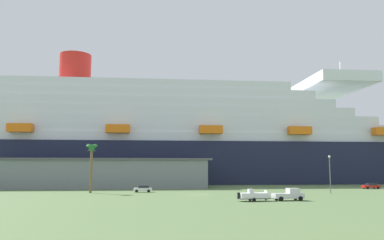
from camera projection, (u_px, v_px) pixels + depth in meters
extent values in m
plane|color=#567042|center=(189.00, 188.00, 115.97)|extent=(600.00, 600.00, 0.00)
cube|color=#191E38|center=(163.00, 163.00, 149.72)|extent=(228.33, 35.33, 15.25)
cube|color=white|center=(163.00, 139.00, 150.85)|extent=(200.94, 32.41, 3.18)
cube|color=white|center=(152.00, 131.00, 150.79)|extent=(187.78, 31.60, 3.18)
cube|color=white|center=(140.00, 123.00, 150.72)|extent=(177.22, 31.29, 3.18)
cube|color=white|center=(128.00, 114.00, 150.66)|extent=(168.32, 30.86, 3.18)
cube|color=white|center=(116.00, 106.00, 150.60)|extent=(163.26, 30.41, 3.18)
cube|color=white|center=(105.00, 98.00, 150.54)|extent=(157.36, 29.56, 3.18)
cube|color=white|center=(93.00, 89.00, 150.48)|extent=(147.96, 28.79, 3.18)
cube|color=white|center=(331.00, 85.00, 160.36)|extent=(23.18, 36.47, 4.00)
cylinder|color=red|center=(75.00, 70.00, 150.72)|extent=(11.98, 11.98, 11.81)
cylinder|color=silver|center=(341.00, 76.00, 161.29)|extent=(0.80, 0.80, 12.00)
cube|color=orange|center=(20.00, 128.00, 129.48)|extent=(8.03, 3.28, 2.80)
cube|color=orange|center=(118.00, 129.00, 132.63)|extent=(8.03, 3.28, 2.80)
cube|color=orange|center=(211.00, 130.00, 135.78)|extent=(8.03, 3.28, 2.80)
cube|color=orange|center=(300.00, 131.00, 138.92)|extent=(8.03, 3.28, 2.80)
cube|color=orange|center=(384.00, 131.00, 142.07)|extent=(8.03, 3.28, 2.80)
cube|color=slate|center=(98.00, 174.00, 118.48)|extent=(64.50, 22.46, 8.04)
cube|color=#4C4C51|center=(98.00, 160.00, 119.01)|extent=(67.08, 23.36, 0.60)
cube|color=silver|center=(288.00, 196.00, 70.85)|extent=(5.79, 2.62, 0.90)
cube|color=silver|center=(293.00, 191.00, 71.16)|extent=(2.21, 2.06, 0.90)
cube|color=#26333F|center=(296.00, 191.00, 71.29)|extent=(0.29, 1.68, 0.63)
cylinder|color=black|center=(295.00, 198.00, 72.16)|extent=(0.83, 0.37, 0.80)
cylinder|color=black|center=(301.00, 199.00, 70.22)|extent=(0.83, 0.37, 0.80)
cylinder|color=black|center=(276.00, 198.00, 71.41)|extent=(0.83, 0.37, 0.80)
cylinder|color=black|center=(281.00, 199.00, 69.47)|extent=(0.83, 0.37, 0.80)
cube|color=#595960|center=(253.00, 198.00, 69.48)|extent=(5.76, 2.51, 0.16)
cube|color=#595960|center=(271.00, 198.00, 70.14)|extent=(1.83, 0.33, 0.10)
cylinder|color=black|center=(250.00, 199.00, 70.43)|extent=(0.66, 0.29, 0.64)
cylinder|color=black|center=(254.00, 200.00, 68.39)|extent=(0.66, 0.29, 0.64)
cube|color=white|center=(253.00, 195.00, 69.54)|extent=(5.28, 2.66, 0.90)
cone|color=white|center=(269.00, 195.00, 70.13)|extent=(1.41, 2.01, 1.88)
cube|color=silver|center=(250.00, 191.00, 69.54)|extent=(0.91, 1.08, 0.70)
cube|color=black|center=(239.00, 196.00, 69.00)|extent=(0.41, 0.54, 1.10)
cylinder|color=brown|center=(91.00, 171.00, 92.77)|extent=(0.61, 0.61, 10.40)
cone|color=#287233|center=(93.00, 148.00, 93.52)|extent=(1.10, 2.53, 2.15)
cone|color=#287233|center=(93.00, 148.00, 93.69)|extent=(2.14, 2.49, 1.84)
cone|color=#287233|center=(92.00, 149.00, 93.81)|extent=(2.46, 0.73, 2.16)
cone|color=#287233|center=(91.00, 148.00, 93.70)|extent=(2.37, 2.10, 2.11)
cone|color=#287233|center=(90.00, 148.00, 93.56)|extent=(1.71, 2.54, 2.11)
cone|color=#287233|center=(90.00, 148.00, 93.30)|extent=(1.26, 2.67, 1.91)
cone|color=#287233|center=(90.00, 148.00, 93.09)|extent=(2.40, 2.15, 2.01)
cone|color=#287233|center=(91.00, 148.00, 93.02)|extent=(2.48, 0.77, 2.14)
cone|color=#287233|center=(93.00, 148.00, 93.14)|extent=(2.34, 2.13, 2.11)
sphere|color=#287233|center=(92.00, 149.00, 93.41)|extent=(1.10, 1.10, 1.10)
cylinder|color=slate|center=(330.00, 175.00, 91.04)|extent=(0.20, 0.20, 8.26)
sphere|color=#F9F2CC|center=(329.00, 157.00, 91.58)|extent=(0.56, 0.56, 0.56)
cube|color=red|center=(371.00, 186.00, 110.31)|extent=(4.83, 2.06, 0.70)
cube|color=#1E232D|center=(372.00, 184.00, 110.42)|extent=(2.73, 1.78, 0.55)
cylinder|color=black|center=(368.00, 188.00, 109.15)|extent=(0.67, 0.25, 0.66)
cylinder|color=black|center=(364.00, 188.00, 110.98)|extent=(0.67, 0.25, 0.66)
cylinder|color=black|center=(378.00, 188.00, 109.56)|extent=(0.67, 0.25, 0.66)
cylinder|color=black|center=(374.00, 187.00, 111.39)|extent=(0.67, 0.25, 0.66)
cube|color=white|center=(143.00, 189.00, 95.39)|extent=(4.46, 1.96, 0.70)
cube|color=#1E232D|center=(144.00, 187.00, 95.48)|extent=(2.52, 1.70, 0.55)
cylinder|color=black|center=(137.00, 191.00, 94.40)|extent=(0.67, 0.25, 0.66)
cylinder|color=black|center=(137.00, 191.00, 96.17)|extent=(0.67, 0.25, 0.66)
cylinder|color=black|center=(149.00, 191.00, 94.54)|extent=(0.67, 0.25, 0.66)
cylinder|color=black|center=(149.00, 191.00, 96.31)|extent=(0.67, 0.25, 0.66)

